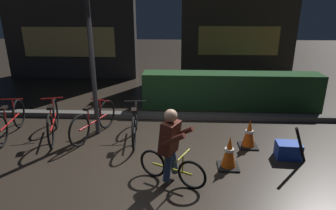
% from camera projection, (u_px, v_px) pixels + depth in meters
% --- Properties ---
extents(ground_plane, '(40.00, 40.00, 0.00)m').
position_uv_depth(ground_plane, '(155.00, 162.00, 5.22)').
color(ground_plane, '#2D261E').
extents(sidewalk_curb, '(12.00, 0.24, 0.12)m').
position_uv_depth(sidewalk_curb, '(163.00, 116.00, 7.28)').
color(sidewalk_curb, '#56544F').
rests_on(sidewalk_curb, ground).
extents(hedge_row, '(4.80, 0.70, 0.97)m').
position_uv_depth(hedge_row, '(230.00, 90.00, 7.90)').
color(hedge_row, '#214723').
rests_on(hedge_row, ground).
extents(storefront_left, '(4.99, 0.54, 4.88)m').
position_uv_depth(storefront_left, '(68.00, 13.00, 10.73)').
color(storefront_left, '#383330').
rests_on(storefront_left, ground).
extents(storefront_right, '(4.45, 0.54, 4.84)m').
position_uv_depth(storefront_right, '(239.00, 13.00, 11.10)').
color(storefront_right, '#42382D').
rests_on(storefront_right, ground).
extents(street_post, '(0.10, 0.10, 2.89)m').
position_uv_depth(street_post, '(93.00, 69.00, 5.94)').
color(street_post, '#2D2D33').
rests_on(street_post, ground).
extents(parked_bike_leftmost, '(0.46, 1.64, 0.76)m').
position_uv_depth(parked_bike_leftmost, '(10.00, 121.00, 6.17)').
color(parked_bike_leftmost, black).
rests_on(parked_bike_leftmost, ground).
extents(parked_bike_left_mid, '(0.60, 1.67, 0.80)m').
position_uv_depth(parked_bike_left_mid, '(53.00, 121.00, 6.12)').
color(parked_bike_left_mid, black).
rests_on(parked_bike_left_mid, ground).
extents(parked_bike_center_left, '(0.59, 1.57, 0.76)m').
position_uv_depth(parked_bike_center_left, '(94.00, 121.00, 6.17)').
color(parked_bike_center_left, black).
rests_on(parked_bike_center_left, ground).
extents(parked_bike_center_right, '(0.46, 1.65, 0.76)m').
position_uv_depth(parked_bike_center_right, '(135.00, 123.00, 6.06)').
color(parked_bike_center_right, black).
rests_on(parked_bike_center_right, ground).
extents(traffic_cone_near, '(0.36, 0.36, 0.60)m').
position_uv_depth(traffic_cone_near, '(229.00, 153.00, 4.97)').
color(traffic_cone_near, black).
rests_on(traffic_cone_near, ground).
extents(traffic_cone_far, '(0.36, 0.36, 0.58)m').
position_uv_depth(traffic_cone_far, '(249.00, 134.00, 5.71)').
color(traffic_cone_far, black).
rests_on(traffic_cone_far, ground).
extents(blue_crate, '(0.46, 0.35, 0.30)m').
position_uv_depth(blue_crate, '(288.00, 150.00, 5.34)').
color(blue_crate, '#193DB7').
rests_on(blue_crate, ground).
extents(cyclist, '(1.08, 0.66, 1.25)m').
position_uv_depth(cyclist, '(171.00, 146.00, 4.46)').
color(cyclist, black).
rests_on(cyclist, ground).
extents(closed_umbrella, '(0.40, 0.31, 0.77)m').
position_uv_depth(closed_umbrella, '(300.00, 145.00, 5.02)').
color(closed_umbrella, black).
rests_on(closed_umbrella, ground).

